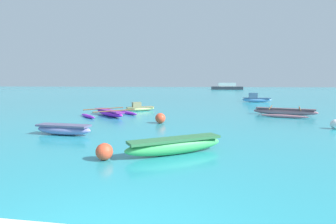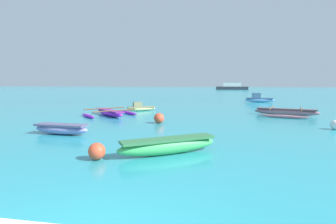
{
  "view_description": "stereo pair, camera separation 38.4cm",
  "coord_description": "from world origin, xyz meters",
  "px_view_note": "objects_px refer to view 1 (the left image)",
  "views": [
    {
      "loc": [
        1.31,
        -2.33,
        2.17
      ],
      "look_at": [
        -1.26,
        14.36,
        0.25
      ],
      "focal_mm": 28.0,
      "sensor_mm": 36.0,
      "label": 1
    },
    {
      "loc": [
        1.69,
        -2.27,
        2.17
      ],
      "look_at": [
        -1.26,
        14.36,
        0.25
      ],
      "focal_mm": 28.0,
      "sensor_mm": 36.0,
      "label": 2
    }
  ],
  "objects_px": {
    "moored_boat_5": "(109,113)",
    "mooring_buoy_2": "(160,118)",
    "moored_boat_2": "(175,145)",
    "distant_ferry": "(227,87)",
    "mooring_buoy_1": "(335,124)",
    "moored_boat_0": "(140,108)",
    "mooring_buoy_0": "(104,152)",
    "moored_boat_3": "(256,99)",
    "moored_boat_1": "(64,129)",
    "moored_boat_4": "(285,112)"
  },
  "relations": [
    {
      "from": "moored_boat_1",
      "to": "moored_boat_3",
      "type": "xyz_separation_m",
      "value": [
        11.11,
        19.99,
        0.12
      ]
    },
    {
      "from": "moored_boat_2",
      "to": "moored_boat_5",
      "type": "xyz_separation_m",
      "value": [
        -5.37,
        8.33,
        -0.07
      ]
    },
    {
      "from": "moored_boat_2",
      "to": "mooring_buoy_2",
      "type": "height_order",
      "value": "mooring_buoy_2"
    },
    {
      "from": "mooring_buoy_2",
      "to": "moored_boat_0",
      "type": "bearing_deg",
      "value": 114.98
    },
    {
      "from": "mooring_buoy_1",
      "to": "moored_boat_1",
      "type": "bearing_deg",
      "value": -164.81
    },
    {
      "from": "moored_boat_5",
      "to": "mooring_buoy_2",
      "type": "xyz_separation_m",
      "value": [
        3.83,
        -2.5,
        0.07
      ]
    },
    {
      "from": "moored_boat_0",
      "to": "moored_boat_3",
      "type": "bearing_deg",
      "value": 13.7
    },
    {
      "from": "moored_boat_1",
      "to": "mooring_buoy_0",
      "type": "relative_size",
      "value": 5.19
    },
    {
      "from": "moored_boat_2",
      "to": "mooring_buoy_0",
      "type": "bearing_deg",
      "value": 172.38
    },
    {
      "from": "moored_boat_1",
      "to": "moored_boat_3",
      "type": "distance_m",
      "value": 22.87
    },
    {
      "from": "moored_boat_3",
      "to": "mooring_buoy_1",
      "type": "relative_size",
      "value": 6.99
    },
    {
      "from": "mooring_buoy_2",
      "to": "distant_ferry",
      "type": "xyz_separation_m",
      "value": [
        7.9,
        66.02,
        0.55
      ]
    },
    {
      "from": "distant_ferry",
      "to": "moored_boat_0",
      "type": "bearing_deg",
      "value": -99.94
    },
    {
      "from": "moored_boat_1",
      "to": "moored_boat_3",
      "type": "height_order",
      "value": "moored_boat_3"
    },
    {
      "from": "mooring_buoy_1",
      "to": "distant_ferry",
      "type": "xyz_separation_m",
      "value": [
        -0.5,
        66.46,
        0.6
      ]
    },
    {
      "from": "moored_boat_0",
      "to": "moored_boat_3",
      "type": "xyz_separation_m",
      "value": [
        10.36,
        10.63,
        0.12
      ]
    },
    {
      "from": "moored_boat_3",
      "to": "mooring_buoy_1",
      "type": "height_order",
      "value": "moored_boat_3"
    },
    {
      "from": "moored_boat_2",
      "to": "distant_ferry",
      "type": "relative_size",
      "value": 0.32
    },
    {
      "from": "mooring_buoy_0",
      "to": "mooring_buoy_2",
      "type": "distance_m",
      "value": 6.78
    },
    {
      "from": "moored_boat_0",
      "to": "moored_boat_4",
      "type": "distance_m",
      "value": 10.24
    },
    {
      "from": "moored_boat_3",
      "to": "moored_boat_5",
      "type": "bearing_deg",
      "value": -129.03
    },
    {
      "from": "mooring_buoy_1",
      "to": "mooring_buoy_2",
      "type": "height_order",
      "value": "mooring_buoy_2"
    },
    {
      "from": "moored_boat_4",
      "to": "mooring_buoy_1",
      "type": "relative_size",
      "value": 8.71
    },
    {
      "from": "moored_boat_2",
      "to": "moored_boat_3",
      "type": "height_order",
      "value": "moored_boat_3"
    },
    {
      "from": "moored_boat_0",
      "to": "moored_boat_2",
      "type": "height_order",
      "value": "moored_boat_0"
    },
    {
      "from": "moored_boat_5",
      "to": "distant_ferry",
      "type": "relative_size",
      "value": 0.41
    },
    {
      "from": "mooring_buoy_0",
      "to": "distant_ferry",
      "type": "bearing_deg",
      "value": 83.53
    },
    {
      "from": "moored_boat_3",
      "to": "distant_ferry",
      "type": "relative_size",
      "value": 0.34
    },
    {
      "from": "mooring_buoy_2",
      "to": "distant_ferry",
      "type": "height_order",
      "value": "distant_ferry"
    },
    {
      "from": "moored_boat_1",
      "to": "distant_ferry",
      "type": "bearing_deg",
      "value": 85.74
    },
    {
      "from": "mooring_buoy_2",
      "to": "moored_boat_5",
      "type": "bearing_deg",
      "value": 146.91
    },
    {
      "from": "moored_boat_4",
      "to": "mooring_buoy_2",
      "type": "distance_m",
      "value": 8.83
    },
    {
      "from": "moored_boat_5",
      "to": "distant_ferry",
      "type": "distance_m",
      "value": 64.6
    },
    {
      "from": "moored_boat_2",
      "to": "moored_boat_4",
      "type": "distance_m",
      "value": 12.05
    },
    {
      "from": "moored_boat_2",
      "to": "mooring_buoy_2",
      "type": "relative_size",
      "value": 5.43
    },
    {
      "from": "moored_boat_3",
      "to": "moored_boat_4",
      "type": "xyz_separation_m",
      "value": [
        -0.19,
        -11.72,
        -0.13
      ]
    },
    {
      "from": "moored_boat_5",
      "to": "mooring_buoy_0",
      "type": "bearing_deg",
      "value": -24.5
    },
    {
      "from": "moored_boat_4",
      "to": "mooring_buoy_0",
      "type": "bearing_deg",
      "value": -108.1
    },
    {
      "from": "moored_boat_5",
      "to": "mooring_buoy_1",
      "type": "relative_size",
      "value": 8.39
    },
    {
      "from": "moored_boat_0",
      "to": "mooring_buoy_2",
      "type": "bearing_deg",
      "value": -97.06
    },
    {
      "from": "moored_boat_5",
      "to": "mooring_buoy_1",
      "type": "bearing_deg",
      "value": 31.4
    },
    {
      "from": "moored_boat_0",
      "to": "mooring_buoy_0",
      "type": "xyz_separation_m",
      "value": [
        2.32,
        -12.48,
        0.0
      ]
    },
    {
      "from": "mooring_buoy_0",
      "to": "mooring_buoy_1",
      "type": "distance_m",
      "value": 10.8
    },
    {
      "from": "moored_boat_2",
      "to": "moored_boat_4",
      "type": "height_order",
      "value": "moored_boat_4"
    },
    {
      "from": "moored_boat_3",
      "to": "moored_boat_5",
      "type": "xyz_separation_m",
      "value": [
        -11.54,
        -13.85,
        -0.15
      ]
    },
    {
      "from": "moored_boat_2",
      "to": "mooring_buoy_2",
      "type": "distance_m",
      "value": 6.04
    },
    {
      "from": "moored_boat_0",
      "to": "moored_boat_3",
      "type": "relative_size",
      "value": 0.7
    },
    {
      "from": "moored_boat_3",
      "to": "mooring_buoy_2",
      "type": "height_order",
      "value": "moored_boat_3"
    },
    {
      "from": "moored_boat_5",
      "to": "mooring_buoy_2",
      "type": "relative_size",
      "value": 6.87
    },
    {
      "from": "moored_boat_3",
      "to": "distant_ferry",
      "type": "distance_m",
      "value": 49.67
    }
  ]
}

